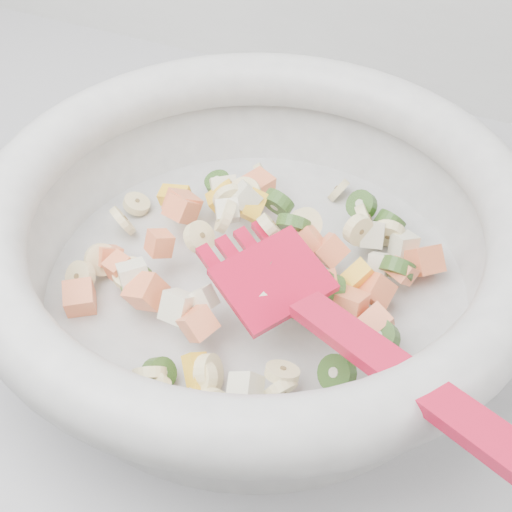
% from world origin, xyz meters
% --- Properties ---
extents(mixing_bowl, '(0.47, 0.42, 0.14)m').
position_xyz_m(mixing_bowl, '(-0.17, 1.39, 0.96)').
color(mixing_bowl, silver).
rests_on(mixing_bowl, counter).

